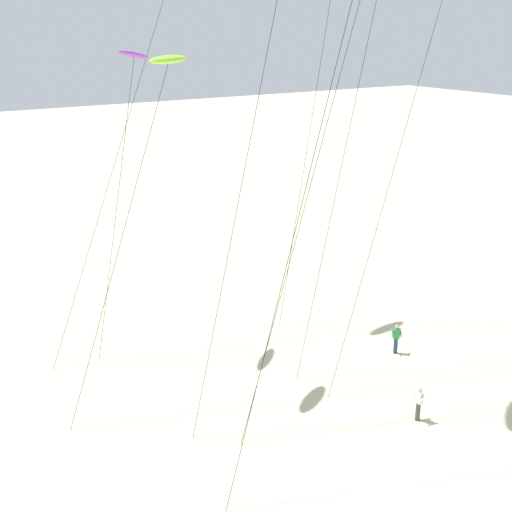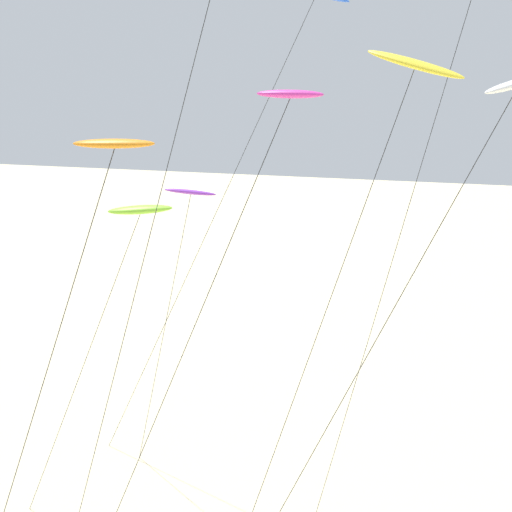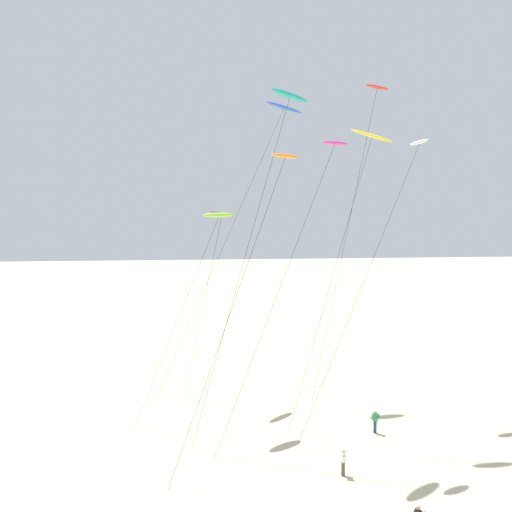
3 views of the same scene
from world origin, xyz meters
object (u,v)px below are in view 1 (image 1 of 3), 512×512
(kite_purple, at_px, (134,59))
(kite_flyer_nearest, at_px, (396,338))
(kite_flyer_middle, at_px, (419,403))
(kite_lime, at_px, (168,62))

(kite_purple, relative_size, kite_flyer_nearest, 9.51)
(kite_purple, xyz_separation_m, kite_flyer_middle, (6.82, -14.03, -14.47))
(kite_purple, height_order, kite_flyer_middle, kite_purple)
(kite_purple, distance_m, kite_flyer_middle, 21.27)
(kite_lime, height_order, kite_purple, kite_purple)
(kite_purple, distance_m, kite_flyer_nearest, 19.92)
(kite_lime, distance_m, kite_purple, 4.63)
(kite_flyer_nearest, relative_size, kite_flyer_middle, 1.00)
(kite_lime, height_order, kite_flyer_middle, kite_lime)
(kite_flyer_nearest, distance_m, kite_flyer_middle, 6.61)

